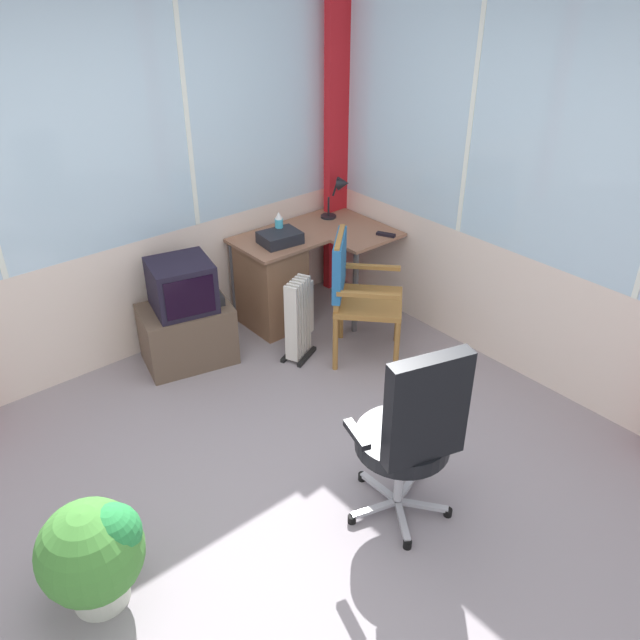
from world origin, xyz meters
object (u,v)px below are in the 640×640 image
Objects in this scene: tv_on_stand at (186,318)px; potted_plant at (94,552)px; desk_lamp at (340,191)px; tv_remote at (386,235)px; spray_bottle at (279,226)px; wooden_armchair at (351,283)px; paper_tray at (280,238)px; space_heater at (300,317)px; desk at (276,279)px; office_chair at (413,430)px.

potted_plant is (-1.36, -1.53, -0.04)m from tv_on_stand.
tv_remote is (0.02, -0.53, -0.22)m from desk_lamp.
spray_bottle is 0.22× the size of wooden_armchair.
space_heater is at bearing -111.03° from paper_tray.
tv_on_stand is 0.83m from space_heater.
tv_on_stand is at bearing 143.96° from wooden_armchair.
desk_lamp is at bearing 8.74° from paper_tray.
paper_tray reaches higher than desk.
wooden_armchair is at bearing -79.58° from desk.
spray_bottle is at bearing 18.66° from desk.
desk is at bearing -176.16° from desk_lamp.
paper_tray is (0.01, -0.06, 0.38)m from desk.
office_chair is (-1.46, -1.66, -0.11)m from tv_remote.
desk is 0.38m from paper_tray.
tv_remote is 2.21m from office_chair.
tv_remote is 3.15m from potted_plant.
office_chair is at bearing -109.66° from paper_tray.
spray_bottle is at bearing 34.79° from potted_plant.
wooden_armchair is (0.14, -0.73, 0.21)m from desk.
paper_tray reaches higher than tv_on_stand.
tv_remote is at bearing -88.10° from desk_lamp.
wooden_armchair reaches higher than paper_tray.
spray_bottle is 0.38× the size of potted_plant.
tv_remote is 0.16× the size of wooden_armchair.
potted_plant is at bearing -160.73° from wooden_armchair.
spray_bottle is at bearing 56.18° from paper_tray.
tv_on_stand reaches higher than potted_plant.
space_heater is (-0.89, -0.02, -0.41)m from tv_remote.
desk is 1.83× the size of space_heater.
office_chair reaches higher than wooden_armchair.
spray_bottle is 0.11m from paper_tray.
wooden_armchair reaches higher than tv_remote.
tv_on_stand reaches higher than desk.
tv_remote is 0.50× the size of paper_tray.
desk is at bearing 72.08° from space_heater.
desk is at bearing 97.25° from paper_tray.
desk is 1.45× the size of tv_on_stand.
desk_lamp reaches higher than paper_tray.
spray_bottle is (-0.67, 0.50, 0.09)m from tv_remote.
tv_remote is 0.19× the size of tv_on_stand.
potted_plant is (-2.91, -1.60, -0.63)m from desk_lamp.
tv_on_stand is at bearing 144.63° from space_heater.
spray_bottle is 0.76m from space_heater.
tv_on_stand is at bearing -176.95° from spray_bottle.
desk reaches higher than space_heater.
paper_tray is (-0.05, -0.08, -0.06)m from spray_bottle.
space_heater is at bearing 27.18° from potted_plant.
spray_bottle is (0.06, 0.02, 0.44)m from desk.
desk is 2.70m from potted_plant.
potted_plant is (-2.04, -1.05, -0.00)m from space_heater.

